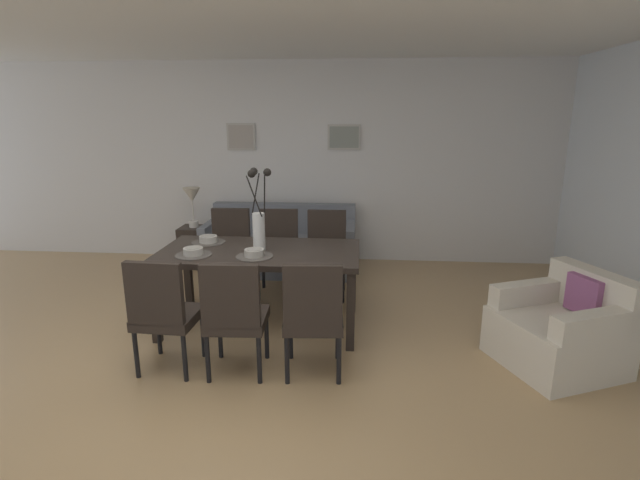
{
  "coord_description": "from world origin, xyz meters",
  "views": [
    {
      "loc": [
        1.03,
        -3.11,
        1.93
      ],
      "look_at": [
        0.66,
        1.21,
        0.79
      ],
      "focal_mm": 26.84,
      "sensor_mm": 36.0,
      "label": 1
    }
  ],
  "objects_px": {
    "table_lamp": "(192,198)",
    "framed_picture_left": "(241,137)",
    "dining_chair_mid_right": "(326,249)",
    "bowl_far_left": "(254,252)",
    "dining_chair_mid_left": "(313,313)",
    "dining_chair_near_left": "(163,310)",
    "bowl_near_right": "(208,239)",
    "side_table": "(195,246)",
    "bowl_near_left": "(193,251)",
    "dining_chair_far_left": "(235,313)",
    "sofa": "(281,248)",
    "dining_table": "(260,258)",
    "framed_picture_center": "(344,137)",
    "dining_chair_near_right": "(229,247)",
    "armchair": "(562,330)",
    "centerpiece_vase": "(259,219)",
    "dining_chair_far_right": "(278,248)"
  },
  "relations": [
    {
      "from": "dining_chair_mid_left",
      "to": "dining_chair_near_left",
      "type": "bearing_deg",
      "value": -178.12
    },
    {
      "from": "dining_table",
      "to": "dining_chair_far_left",
      "type": "xyz_separation_m",
      "value": [
        -0.01,
        -0.89,
        -0.15
      ]
    },
    {
      "from": "dining_chair_near_right",
      "to": "side_table",
      "type": "bearing_deg",
      "value": 129.21
    },
    {
      "from": "bowl_near_right",
      "to": "table_lamp",
      "type": "xyz_separation_m",
      "value": [
        -0.69,
        1.54,
        0.11
      ]
    },
    {
      "from": "dining_chair_far_right",
      "to": "framed_picture_center",
      "type": "bearing_deg",
      "value": 62.97
    },
    {
      "from": "dining_chair_far_left",
      "to": "sofa",
      "type": "distance_m",
      "value": 2.61
    },
    {
      "from": "bowl_near_left",
      "to": "table_lamp",
      "type": "height_order",
      "value": "table_lamp"
    },
    {
      "from": "bowl_near_left",
      "to": "bowl_near_right",
      "type": "bearing_deg",
      "value": 90.0
    },
    {
      "from": "dining_chair_near_right",
      "to": "table_lamp",
      "type": "xyz_separation_m",
      "value": [
        -0.7,
        0.86,
        0.38
      ]
    },
    {
      "from": "dining_chair_near_left",
      "to": "bowl_far_left",
      "type": "distance_m",
      "value": 0.91
    },
    {
      "from": "centerpiece_vase",
      "to": "framed_picture_center",
      "type": "height_order",
      "value": "framed_picture_center"
    },
    {
      "from": "dining_chair_near_left",
      "to": "bowl_near_left",
      "type": "distance_m",
      "value": 0.73
    },
    {
      "from": "dining_chair_mid_left",
      "to": "dining_table",
      "type": "bearing_deg",
      "value": 123.96
    },
    {
      "from": "dining_chair_near_right",
      "to": "dining_chair_far_left",
      "type": "relative_size",
      "value": 1.0
    },
    {
      "from": "side_table",
      "to": "framed_picture_center",
      "type": "xyz_separation_m",
      "value": [
        1.91,
        0.45,
        1.38
      ]
    },
    {
      "from": "framed_picture_left",
      "to": "dining_chair_mid_right",
      "type": "bearing_deg",
      "value": -47.09
    },
    {
      "from": "dining_chair_mid_left",
      "to": "dining_chair_far_right",
      "type": "bearing_deg",
      "value": 107.71
    },
    {
      "from": "table_lamp",
      "to": "framed_picture_left",
      "type": "relative_size",
      "value": 1.36
    },
    {
      "from": "dining_table",
      "to": "dining_chair_near_right",
      "type": "bearing_deg",
      "value": 120.88
    },
    {
      "from": "dining_chair_mid_left",
      "to": "bowl_near_left",
      "type": "distance_m",
      "value": 1.31
    },
    {
      "from": "bowl_near_right",
      "to": "side_table",
      "type": "bearing_deg",
      "value": 114.25
    },
    {
      "from": "bowl_far_left",
      "to": "sofa",
      "type": "height_order",
      "value": "bowl_far_left"
    },
    {
      "from": "dining_chair_mid_right",
      "to": "framed_picture_left",
      "type": "distance_m",
      "value": 2.12
    },
    {
      "from": "framed_picture_left",
      "to": "framed_picture_center",
      "type": "bearing_deg",
      "value": -0.0
    },
    {
      "from": "dining_chair_mid_right",
      "to": "bowl_near_right",
      "type": "height_order",
      "value": "dining_chair_mid_right"
    },
    {
      "from": "dining_chair_near_right",
      "to": "framed_picture_left",
      "type": "relative_size",
      "value": 2.45
    },
    {
      "from": "dining_chair_mid_left",
      "to": "bowl_near_left",
      "type": "height_order",
      "value": "dining_chair_mid_left"
    },
    {
      "from": "bowl_near_left",
      "to": "armchair",
      "type": "bearing_deg",
      "value": -5.47
    },
    {
      "from": "dining_table",
      "to": "framed_picture_center",
      "type": "bearing_deg",
      "value": 72.86
    },
    {
      "from": "dining_chair_mid_right",
      "to": "table_lamp",
      "type": "distance_m",
      "value": 2.01
    },
    {
      "from": "dining_chair_mid_left",
      "to": "bowl_near_right",
      "type": "xyz_separation_m",
      "value": [
        -1.11,
        1.06,
        0.27
      ]
    },
    {
      "from": "dining_chair_far_right",
      "to": "table_lamp",
      "type": "height_order",
      "value": "table_lamp"
    },
    {
      "from": "bowl_far_left",
      "to": "armchair",
      "type": "bearing_deg",
      "value": -6.64
    },
    {
      "from": "bowl_near_right",
      "to": "bowl_far_left",
      "type": "distance_m",
      "value": 0.69
    },
    {
      "from": "dining_chair_near_left",
      "to": "dining_chair_far_right",
      "type": "distance_m",
      "value": 1.87
    },
    {
      "from": "dining_chair_far_right",
      "to": "armchair",
      "type": "xyz_separation_m",
      "value": [
        2.49,
        -1.4,
        -0.23
      ]
    },
    {
      "from": "dining_table",
      "to": "dining_chair_far_right",
      "type": "height_order",
      "value": "dining_chair_far_right"
    },
    {
      "from": "side_table",
      "to": "table_lamp",
      "type": "relative_size",
      "value": 1.02
    },
    {
      "from": "dining_chair_near_left",
      "to": "dining_chair_mid_left",
      "type": "xyz_separation_m",
      "value": [
        1.13,
        0.04,
        0.0
      ]
    },
    {
      "from": "dining_chair_far_left",
      "to": "framed_picture_center",
      "type": "height_order",
      "value": "framed_picture_center"
    },
    {
      "from": "dining_chair_far_right",
      "to": "bowl_near_left",
      "type": "xyz_separation_m",
      "value": [
        -0.55,
        -1.11,
        0.27
      ]
    },
    {
      "from": "centerpiece_vase",
      "to": "table_lamp",
      "type": "height_order",
      "value": "centerpiece_vase"
    },
    {
      "from": "bowl_near_right",
      "to": "centerpiece_vase",
      "type": "bearing_deg",
      "value": -21.19
    },
    {
      "from": "bowl_near_left",
      "to": "bowl_near_right",
      "type": "xyz_separation_m",
      "value": [
        0.0,
        0.42,
        0.0
      ]
    },
    {
      "from": "dining_chair_mid_right",
      "to": "bowl_far_left",
      "type": "xyz_separation_m",
      "value": [
        -0.54,
        -1.09,
        0.27
      ]
    },
    {
      "from": "sofa",
      "to": "framed_picture_center",
      "type": "relative_size",
      "value": 4.37
    },
    {
      "from": "bowl_far_left",
      "to": "dining_chair_near_right",
      "type": "bearing_deg",
      "value": 115.79
    },
    {
      "from": "bowl_near_right",
      "to": "framed_picture_center",
      "type": "height_order",
      "value": "framed_picture_center"
    },
    {
      "from": "centerpiece_vase",
      "to": "framed_picture_center",
      "type": "relative_size",
      "value": 1.72
    },
    {
      "from": "dining_chair_mid_left",
      "to": "armchair",
      "type": "height_order",
      "value": "dining_chair_mid_left"
    }
  ]
}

